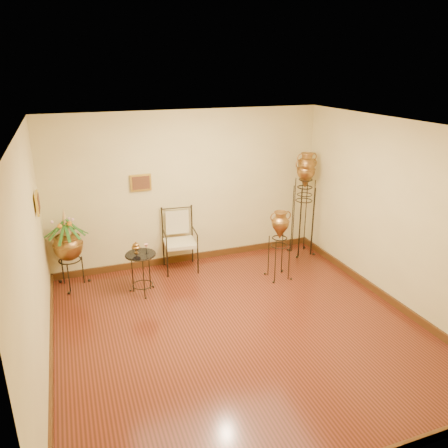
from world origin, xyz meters
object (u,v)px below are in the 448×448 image
object	(u,v)px
side_table	(142,272)
armchair	(180,241)
planter_urn	(68,243)
amphora_mid	(304,206)
amphora_tall	(304,203)

from	to	relation	value
side_table	armchair	bearing A→B (deg)	38.20
planter_urn	amphora_mid	bearing A→B (deg)	-1.30
amphora_mid	planter_urn	size ratio (longest dim) A/B	1.37
amphora_tall	side_table	size ratio (longest dim) A/B	2.30
planter_urn	armchair	world-z (taller)	planter_urn
amphora_tall	side_table	world-z (taller)	amphora_tall
amphora_tall	amphora_mid	xyz separation A→B (m)	(0.00, 0.01, -0.07)
side_table	planter_urn	bearing A→B (deg)	149.25
amphora_tall	amphora_mid	world-z (taller)	amphora_tall
planter_urn	side_table	size ratio (longest dim) A/B	1.59
amphora_mid	planter_urn	world-z (taller)	amphora_mid
planter_urn	armchair	xyz separation A→B (m)	(1.87, 0.00, -0.22)
amphora_tall	side_table	bearing A→B (deg)	-170.75
armchair	side_table	size ratio (longest dim) A/B	1.27
armchair	planter_urn	bearing A→B (deg)	-174.69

